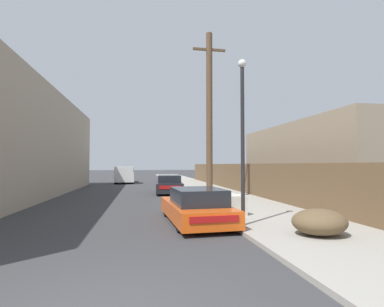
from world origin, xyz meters
name	(u,v)px	position (x,y,z in m)	size (l,w,h in m)	color
sidewalk_curb	(195,186)	(5.30, 23.50, 0.06)	(4.20, 63.00, 0.12)	#9E998E
discarded_fridge	(228,203)	(3.70, 7.34, 0.50)	(1.08, 1.86, 0.78)	silver
parked_sports_car_red	(196,207)	(2.24, 6.18, 0.55)	(2.07, 4.60, 1.20)	#E05114
car_parked_mid	(169,185)	(2.29, 16.85, 0.60)	(2.00, 4.18, 1.27)	black
pickup_truck	(125,175)	(-1.40, 29.40, 0.91)	(2.15, 5.68, 1.82)	silver
utility_pole	(209,114)	(3.99, 11.72, 4.74)	(1.80, 0.34, 9.06)	brown
street_lamp	(243,129)	(3.51, 5.00, 3.12)	(0.26, 0.26, 5.22)	#232326
brush_pile	(319,222)	(5.07, 3.38, 0.47)	(1.46, 1.30, 0.70)	brown
wooden_fence	(237,177)	(7.25, 17.01, 1.09)	(0.08, 34.00, 1.94)	brown
building_right_house	(327,161)	(11.90, 13.11, 2.24)	(6.00, 12.83, 4.49)	gray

